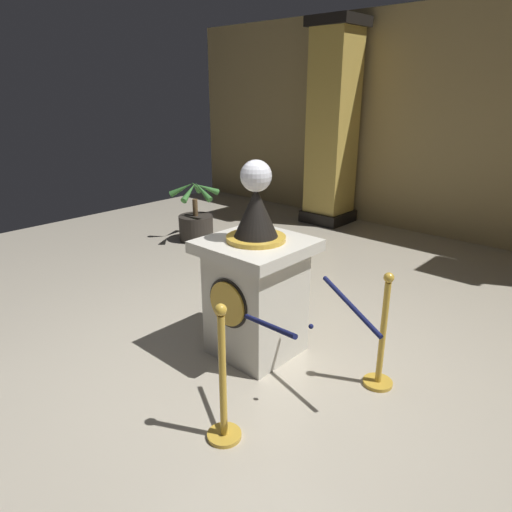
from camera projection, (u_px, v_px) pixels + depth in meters
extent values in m
plane|color=#B2A893|center=(252.00, 366.00, 4.00)|extent=(11.56, 11.56, 0.00)
cube|color=tan|center=(476.00, 126.00, 6.81)|extent=(11.56, 0.16, 3.51)
cube|color=beige|center=(256.00, 303.00, 4.08)|extent=(0.68, 0.68, 0.97)
cube|color=beige|center=(256.00, 246.00, 3.90)|extent=(0.85, 0.85, 0.10)
cylinder|color=gold|center=(227.00, 304.00, 3.80)|extent=(0.39, 0.03, 0.39)
cylinder|color=black|center=(228.00, 303.00, 3.81)|extent=(0.43, 0.01, 0.43)
cylinder|color=gold|center=(256.00, 238.00, 3.88)|extent=(0.51, 0.51, 0.04)
cone|color=black|center=(256.00, 212.00, 3.80)|extent=(0.37, 0.37, 0.42)
cylinder|color=gold|center=(256.00, 188.00, 3.73)|extent=(0.03, 0.03, 0.07)
sphere|color=silver|center=(256.00, 176.00, 3.70)|extent=(0.26, 0.26, 0.26)
cylinder|color=gold|center=(224.00, 435.00, 3.18)|extent=(0.24, 0.24, 0.03)
cylinder|color=gold|center=(223.00, 379.00, 3.03)|extent=(0.05, 0.05, 0.94)
sphere|color=gold|center=(221.00, 310.00, 2.85)|extent=(0.08, 0.08, 0.08)
cylinder|color=gold|center=(378.00, 382.00, 3.75)|extent=(0.24, 0.24, 0.03)
cylinder|color=gold|center=(383.00, 335.00, 3.60)|extent=(0.05, 0.05, 0.91)
sphere|color=gold|center=(389.00, 278.00, 3.43)|extent=(0.08, 0.08, 0.08)
cylinder|color=#141947|center=(269.00, 325.00, 3.06)|extent=(0.66, 0.28, 0.21)
cylinder|color=#141947|center=(351.00, 305.00, 3.35)|extent=(0.66, 0.28, 0.21)
sphere|color=#141947|center=(311.00, 326.00, 3.23)|extent=(0.04, 0.04, 0.04)
cube|color=black|center=(328.00, 216.00, 8.37)|extent=(0.76, 0.76, 0.20)
cube|color=gold|center=(333.00, 126.00, 7.83)|extent=(0.66, 0.66, 3.37)
cube|color=black|center=(338.00, 21.00, 7.28)|extent=(0.79, 0.79, 0.16)
cylinder|color=#2D2823|center=(196.00, 228.00, 7.30)|extent=(0.54, 0.54, 0.40)
cylinder|color=brown|center=(195.00, 208.00, 7.19)|extent=(0.08, 0.08, 0.26)
cone|color=#387533|center=(203.00, 191.00, 6.95)|extent=(0.40, 0.12, 0.30)
cone|color=#387533|center=(207.00, 188.00, 7.16)|extent=(0.23, 0.40, 0.29)
cone|color=#387533|center=(196.00, 187.00, 7.28)|extent=(0.32, 0.36, 0.32)
cone|color=#387533|center=(182.00, 189.00, 7.12)|extent=(0.38, 0.31, 0.30)
cone|color=#387533|center=(189.00, 192.00, 6.90)|extent=(0.24, 0.39, 0.32)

